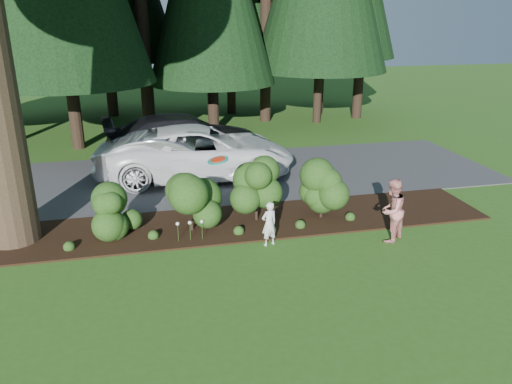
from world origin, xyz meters
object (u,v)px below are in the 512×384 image
child (269,224)px  adult (392,210)px  car_white_suv (202,152)px  frisbee (218,160)px  car_silver_wagon (169,157)px  car_dark_suv (184,137)px

child → adult: (3.03, -0.41, 0.24)m
child → car_white_suv: bearing=-99.1°
child → adult: size_ratio=0.70×
frisbee → car_white_suv: bearing=87.4°
car_white_suv → car_silver_wagon: bearing=98.6°
child → adult: 3.06m
car_white_suv → adult: 7.31m
adult → frisbee: (-4.24, 0.43, 1.45)m
car_white_suv → car_dark_suv: (-0.39, 2.29, -0.01)m
car_white_suv → frisbee: 5.85m
car_silver_wagon → car_dark_suv: size_ratio=0.81×
frisbee → car_dark_suv: bearing=91.0°
car_dark_suv → car_white_suv: bearing=-176.4°
car_dark_suv → child: bearing=-176.6°
car_dark_suv → frisbee: frisbee is taller
car_silver_wagon → adult: bearing=-132.2°
frisbee → adult: bearing=-5.8°
frisbee → car_silver_wagon: bearing=98.8°
car_silver_wagon → frisbee: bearing=-163.9°
car_white_suv → child: bearing=-169.0°
car_silver_wagon → car_white_suv: size_ratio=0.76×
child → frisbee: bearing=-19.7°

